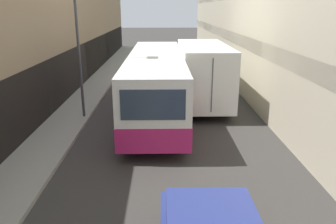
{
  "coord_description": "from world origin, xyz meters",
  "views": [
    {
      "loc": [
        -0.33,
        1.21,
        4.94
      ],
      "look_at": [
        -0.13,
        11.7,
        1.6
      ],
      "focal_mm": 35.0,
      "sensor_mm": 36.0,
      "label": 1
    }
  ],
  "objects": [
    {
      "name": "box_truck",
      "position": [
        1.8,
        18.89,
        1.7
      ],
      "size": [
        2.33,
        8.77,
        3.17
      ],
      "color": "silver",
      "rests_on": "ground_plane"
    },
    {
      "name": "bus",
      "position": [
        -0.62,
        16.71,
        1.54
      ],
      "size": [
        2.51,
        11.61,
        2.88
      ],
      "color": "silver",
      "rests_on": "ground_plane"
    },
    {
      "name": "sidewalk_left",
      "position": [
        -4.63,
        15.0,
        0.07
      ],
      "size": [
        1.83,
        60.0,
        0.14
      ],
      "color": "gray",
      "rests_on": "ground_plane"
    },
    {
      "name": "building_left_shopfront",
      "position": [
        -6.65,
        15.0,
        3.07
      ],
      "size": [
        2.4,
        60.0,
        6.76
      ],
      "color": "#847056",
      "rests_on": "ground_plane"
    },
    {
      "name": "ground_plane",
      "position": [
        0.0,
        15.0,
        0.0
      ],
      "size": [
        150.0,
        150.0,
        0.0
      ],
      "primitive_type": "plane",
      "color": "#33302D"
    }
  ]
}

